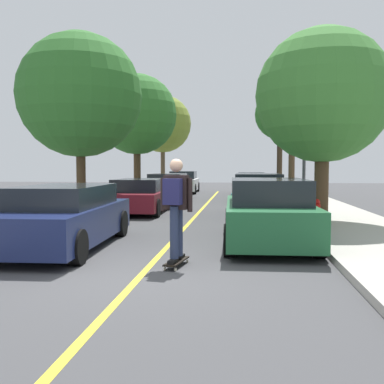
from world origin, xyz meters
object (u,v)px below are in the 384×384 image
at_px(street_tree_right_far, 280,115).
at_px(skateboard, 176,261).
at_px(parked_car_right_farthest, 251,183).
at_px(parked_car_right_far, 253,187).
at_px(parked_car_left_nearest, 64,217).
at_px(parked_car_left_near, 140,196).
at_px(parked_car_left_far, 168,187).
at_px(parked_car_left_farthest, 184,182).
at_px(street_tree_right_nearest, 323,96).
at_px(street_tree_right_near, 292,106).
at_px(streetlamp, 304,132).
at_px(street_tree_left_near, 137,115).
at_px(skateboarder, 176,203).
at_px(parked_car_right_nearest, 268,212).
at_px(fire_hydrant, 317,212).
at_px(street_tree_left_nearest, 80,95).
at_px(street_tree_left_far, 163,124).
at_px(parked_car_right_near, 258,195).

height_order(street_tree_right_far, skateboard, street_tree_right_far).
bearing_deg(parked_car_right_farthest, parked_car_right_far, -89.99).
distance_m(parked_car_left_nearest, parked_car_right_farthest, 19.42).
relative_size(parked_car_left_near, parked_car_left_far, 0.89).
xyz_separation_m(parked_car_left_farthest, street_tree_right_far, (6.09, -1.25, 4.16)).
xyz_separation_m(street_tree_right_nearest, skateboard, (-3.43, -5.68, -3.67)).
distance_m(street_tree_right_near, streetlamp, 4.25).
xyz_separation_m(street_tree_left_near, streetlamp, (7.84, -6.06, -1.43)).
height_order(street_tree_right_far, skateboarder, street_tree_right_far).
height_order(parked_car_left_near, parked_car_right_far, parked_car_right_far).
bearing_deg(parked_car_left_near, parked_car_right_nearest, -54.78).
height_order(parked_car_left_near, parked_car_right_farthest, parked_car_right_farthest).
bearing_deg(streetlamp, street_tree_right_near, 90.36).
bearing_deg(fire_hydrant, street_tree_left_nearest, 163.79).
relative_size(parked_car_right_nearest, street_tree_left_far, 0.70).
height_order(parked_car_left_nearest, parked_car_left_farthest, parked_car_left_farthest).
bearing_deg(street_tree_right_near, skateboard, -104.24).
xyz_separation_m(parked_car_left_farthest, street_tree_left_far, (-1.72, 2.00, 3.99)).
distance_m(parked_car_right_nearest, parked_car_right_farthest, 17.96).
distance_m(street_tree_right_near, skateboarder, 14.40).
relative_size(parked_car_left_near, skateboard, 4.76).
relative_size(street_tree_right_nearest, street_tree_right_far, 0.89).
distance_m(parked_car_right_near, street_tree_right_near, 6.80).
relative_size(street_tree_left_near, skateboarder, 3.63).
bearing_deg(street_tree_right_far, skateboard, -99.67).
xyz_separation_m(street_tree_right_near, skateboard, (-3.43, -13.54, -4.42)).
xyz_separation_m(parked_car_right_far, skateboard, (-1.71, -14.79, -0.60)).
bearing_deg(parked_car_left_near, parked_car_left_far, 90.00).
bearing_deg(street_tree_left_far, parked_car_left_far, -78.16).
bearing_deg(skateboarder, street_tree_right_far, 80.33).
height_order(parked_car_right_nearest, street_tree_left_near, street_tree_left_near).
bearing_deg(skateboard, street_tree_right_near, 75.76).
relative_size(parked_car_left_far, street_tree_right_near, 0.78).
distance_m(parked_car_left_nearest, street_tree_left_nearest, 6.92).
distance_m(parked_car_right_nearest, streetlamp, 7.64).
relative_size(parked_car_left_far, skateboarder, 2.60).
relative_size(street_tree_left_nearest, skateboarder, 3.46).
distance_m(street_tree_left_near, street_tree_left_far, 7.80).
bearing_deg(parked_car_right_nearest, street_tree_right_nearest, 61.59).
bearing_deg(street_tree_right_near, parked_car_left_nearest, -116.88).
bearing_deg(parked_car_right_nearest, parked_car_right_near, 90.01).
relative_size(parked_car_right_near, street_tree_left_nearest, 0.73).
bearing_deg(street_tree_right_nearest, parked_car_left_farthest, 111.14).
xyz_separation_m(street_tree_left_far, skateboard, (4.38, -23.42, -4.59)).
relative_size(parked_car_right_far, parked_car_right_farthest, 0.96).
bearing_deg(street_tree_right_nearest, street_tree_left_nearest, 168.62).
relative_size(street_tree_right_nearest, skateboard, 6.43).
bearing_deg(parked_car_left_nearest, parked_car_left_near, 90.00).
height_order(parked_car_left_near, street_tree_left_near, street_tree_left_near).
bearing_deg(parked_car_right_nearest, street_tree_left_far, 106.22).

